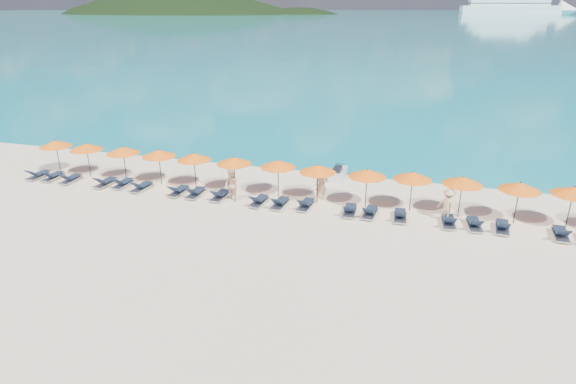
# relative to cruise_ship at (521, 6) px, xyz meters

# --- Properties ---
(ground) EXTENTS (1400.00, 1400.00, 0.00)m
(ground) POSITION_rel_cruise_ship_xyz_m (-93.54, -603.40, -9.08)
(ground) COLOR beige
(sea) EXTENTS (1600.00, 1300.00, 0.01)m
(sea) POSITION_rel_cruise_ship_xyz_m (-93.54, 56.60, -9.08)
(sea) COLOR #1FA9B2
(sea) RESTS_ON ground
(headland_main) EXTENTS (374.00, 242.00, 126.50)m
(headland_main) POSITION_rel_cruise_ship_xyz_m (-393.54, -63.40, -47.08)
(headland_main) COLOR black
(headland_main) RESTS_ON ground
(headland_small) EXTENTS (162.00, 126.00, 85.50)m
(headland_small) POSITION_rel_cruise_ship_xyz_m (-243.54, -43.40, -44.08)
(headland_small) COLOR black
(headland_small) RESTS_ON ground
(cruise_ship) EXTENTS (126.92, 37.41, 34.90)m
(cruise_ship) POSITION_rel_cruise_ship_xyz_m (0.00, 0.00, 0.00)
(cruise_ship) COLOR white
(cruise_ship) RESTS_ON ground
(jetski) EXTENTS (0.89, 2.24, 0.79)m
(jetski) POSITION_rel_cruise_ship_xyz_m (-92.01, -594.15, -8.76)
(jetski) COLOR silver
(jetski) RESTS_ON ground
(beachgoer_a) EXTENTS (0.82, 0.70, 1.90)m
(beachgoer_a) POSITION_rel_cruise_ship_xyz_m (-92.22, -598.10, -8.13)
(beachgoer_a) COLOR tan
(beachgoer_a) RESTS_ON ground
(beachgoer_b) EXTENTS (1.06, 0.95, 1.89)m
(beachgoer_b) POSITION_rel_cruise_ship_xyz_m (-97.09, -599.70, -8.14)
(beachgoer_b) COLOR tan
(beachgoer_b) RESTS_ON ground
(beachgoer_c) EXTENTS (1.26, 1.05, 1.78)m
(beachgoer_c) POSITION_rel_cruise_ship_xyz_m (-85.34, -599.07, -8.19)
(beachgoer_c) COLOR tan
(beachgoer_c) RESTS_ON ground
(umbrella_0) EXTENTS (2.10, 2.10, 2.28)m
(umbrella_0) POSITION_rel_cruise_ship_xyz_m (-110.03, -598.31, -7.06)
(umbrella_0) COLOR black
(umbrella_0) RESTS_ON ground
(umbrella_1) EXTENTS (2.10, 2.10, 2.28)m
(umbrella_1) POSITION_rel_cruise_ship_xyz_m (-107.61, -598.38, -7.06)
(umbrella_1) COLOR black
(umbrella_1) RESTS_ON ground
(umbrella_2) EXTENTS (2.10, 2.10, 2.28)m
(umbrella_2) POSITION_rel_cruise_ship_xyz_m (-104.89, -598.41, -7.06)
(umbrella_2) COLOR black
(umbrella_2) RESTS_ON ground
(umbrella_3) EXTENTS (2.10, 2.10, 2.28)m
(umbrella_3) POSITION_rel_cruise_ship_xyz_m (-102.40, -598.37, -7.06)
(umbrella_3) COLOR black
(umbrella_3) RESTS_ON ground
(umbrella_4) EXTENTS (2.10, 2.10, 2.28)m
(umbrella_4) POSITION_rel_cruise_ship_xyz_m (-99.99, -598.41, -7.06)
(umbrella_4) COLOR black
(umbrella_4) RESTS_ON ground
(umbrella_5) EXTENTS (2.10, 2.10, 2.28)m
(umbrella_5) POSITION_rel_cruise_ship_xyz_m (-97.40, -598.45, -7.06)
(umbrella_5) COLOR black
(umbrella_5) RESTS_ON ground
(umbrella_6) EXTENTS (2.10, 2.10, 2.28)m
(umbrella_6) POSITION_rel_cruise_ship_xyz_m (-94.74, -598.31, -7.06)
(umbrella_6) COLOR black
(umbrella_6) RESTS_ON ground
(umbrella_7) EXTENTS (2.10, 2.10, 2.28)m
(umbrella_7) POSITION_rel_cruise_ship_xyz_m (-92.37, -598.53, -7.06)
(umbrella_7) COLOR black
(umbrella_7) RESTS_ON ground
(umbrella_8) EXTENTS (2.10, 2.10, 2.28)m
(umbrella_8) POSITION_rel_cruise_ship_xyz_m (-89.63, -598.49, -7.06)
(umbrella_8) COLOR black
(umbrella_8) RESTS_ON ground
(umbrella_9) EXTENTS (2.10, 2.10, 2.28)m
(umbrella_9) POSITION_rel_cruise_ship_xyz_m (-87.25, -598.27, -7.06)
(umbrella_9) COLOR black
(umbrella_9) RESTS_ON ground
(umbrella_10) EXTENTS (2.10, 2.10, 2.28)m
(umbrella_10) POSITION_rel_cruise_ship_xyz_m (-84.73, -598.29, -7.06)
(umbrella_10) COLOR black
(umbrella_10) RESTS_ON ground
(umbrella_11) EXTENTS (2.10, 2.10, 2.28)m
(umbrella_11) POSITION_rel_cruise_ship_xyz_m (-82.02, -598.40, -7.06)
(umbrella_11) COLOR black
(umbrella_11) RESTS_ON ground
(umbrella_12) EXTENTS (2.10, 2.10, 2.28)m
(umbrella_12) POSITION_rel_cruise_ship_xyz_m (-79.59, -598.33, -7.06)
(umbrella_12) COLOR black
(umbrella_12) RESTS_ON ground
(lounger_0) EXTENTS (0.69, 1.72, 0.66)m
(lounger_0) POSITION_rel_cruise_ship_xyz_m (-110.63, -599.63, -8.85)
(lounger_0) COLOR silver
(lounger_0) RESTS_ON ground
(lounger_1) EXTENTS (0.67, 1.72, 0.66)m
(lounger_1) POSITION_rel_cruise_ship_xyz_m (-109.51, -599.60, -8.85)
(lounger_1) COLOR silver
(lounger_1) RESTS_ON ground
(lounger_2) EXTENTS (0.67, 1.72, 0.66)m
(lounger_2) POSITION_rel_cruise_ship_xyz_m (-108.10, -599.67, -8.85)
(lounger_2) COLOR silver
(lounger_2) RESTS_ON ground
(lounger_3) EXTENTS (0.69, 1.72, 0.66)m
(lounger_3) POSITION_rel_cruise_ship_xyz_m (-105.58, -599.62, -8.85)
(lounger_3) COLOR silver
(lounger_3) RESTS_ON ground
(lounger_4) EXTENTS (0.63, 1.70, 0.66)m
(lounger_4) POSITION_rel_cruise_ship_xyz_m (-104.44, -599.44, -8.85)
(lounger_4) COLOR silver
(lounger_4) RESTS_ON ground
(lounger_5) EXTENTS (0.74, 1.74, 0.66)m
(lounger_5) POSITION_rel_cruise_ship_xyz_m (-103.00, -599.66, -8.85)
(lounger_5) COLOR silver
(lounger_5) RESTS_ON ground
(lounger_6) EXTENTS (0.72, 1.73, 0.66)m
(lounger_6) POSITION_rel_cruise_ship_xyz_m (-100.52, -599.65, -8.85)
(lounger_6) COLOR silver
(lounger_6) RESTS_ON ground
(lounger_7) EXTENTS (0.63, 1.70, 0.66)m
(lounger_7) POSITION_rel_cruise_ship_xyz_m (-99.40, -599.64, -8.85)
(lounger_7) COLOR silver
(lounger_7) RESTS_ON ground
(lounger_8) EXTENTS (0.65, 1.71, 0.66)m
(lounger_8) POSITION_rel_cruise_ship_xyz_m (-97.87, -599.61, -8.85)
(lounger_8) COLOR silver
(lounger_8) RESTS_ON ground
(lounger_9) EXTENTS (0.76, 1.74, 0.66)m
(lounger_9) POSITION_rel_cruise_ship_xyz_m (-95.43, -599.78, -8.85)
(lounger_9) COLOR silver
(lounger_9) RESTS_ON ground
(lounger_10) EXTENTS (0.72, 1.73, 0.66)m
(lounger_10) POSITION_rel_cruise_ship_xyz_m (-94.20, -599.74, -8.85)
(lounger_10) COLOR silver
(lounger_10) RESTS_ON ground
(lounger_11) EXTENTS (0.75, 1.74, 0.66)m
(lounger_11) POSITION_rel_cruise_ship_xyz_m (-92.77, -599.53, -8.85)
(lounger_11) COLOR silver
(lounger_11) RESTS_ON ground
(lounger_12) EXTENTS (0.70, 1.73, 0.66)m
(lounger_12) POSITION_rel_cruise_ship_xyz_m (-90.31, -599.65, -8.85)
(lounger_12) COLOR silver
(lounger_12) RESTS_ON ground
(lounger_13) EXTENTS (0.75, 1.74, 0.66)m
(lounger_13) POSITION_rel_cruise_ship_xyz_m (-89.24, -599.60, -8.85)
(lounger_13) COLOR silver
(lounger_13) RESTS_ON ground
(lounger_14) EXTENTS (0.75, 1.74, 0.66)m
(lounger_14) POSITION_rel_cruise_ship_xyz_m (-87.66, -599.59, -8.85)
(lounger_14) COLOR silver
(lounger_14) RESTS_ON ground
(lounger_15) EXTENTS (0.75, 1.74, 0.66)m
(lounger_15) POSITION_rel_cruise_ship_xyz_m (-85.24, -599.64, -8.85)
(lounger_15) COLOR silver
(lounger_15) RESTS_ON ground
(lounger_16) EXTENTS (0.79, 1.75, 0.66)m
(lounger_16) POSITION_rel_cruise_ship_xyz_m (-84.00, -599.60, -8.85)
(lounger_16) COLOR silver
(lounger_16) RESTS_ON ground
(lounger_17) EXTENTS (0.75, 1.74, 0.66)m
(lounger_17) POSITION_rel_cruise_ship_xyz_m (-82.69, -599.56, -8.85)
(lounger_17) COLOR silver
(lounger_17) RESTS_ON ground
(lounger_18) EXTENTS (0.69, 1.72, 0.66)m
(lounger_18) POSITION_rel_cruise_ship_xyz_m (-80.07, -599.56, -8.85)
(lounger_18) COLOR silver
(lounger_18) RESTS_ON ground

